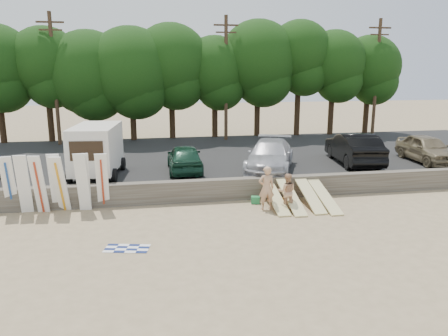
{
  "coord_description": "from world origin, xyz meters",
  "views": [
    {
      "loc": [
        -4.0,
        -16.19,
        6.0
      ],
      "look_at": [
        -0.51,
        3.0,
        1.52
      ],
      "focal_mm": 35.0,
      "sensor_mm": 36.0,
      "label": 1
    }
  ],
  "objects_px": {
    "car_1": "(185,158)",
    "car_2": "(270,156)",
    "box_trailer": "(96,148)",
    "beachgoer_b": "(287,192)",
    "car_4": "(427,149)",
    "beachgoer_a": "(266,188)",
    "car_3": "(354,148)",
    "cooler": "(255,200)"
  },
  "relations": [
    {
      "from": "box_trailer",
      "to": "car_2",
      "type": "xyz_separation_m",
      "value": [
        8.83,
        -0.42,
        -0.63
      ]
    },
    {
      "from": "car_2",
      "to": "car_4",
      "type": "xyz_separation_m",
      "value": [
        9.49,
        0.5,
        -0.01
      ]
    },
    {
      "from": "car_1",
      "to": "beachgoer_b",
      "type": "xyz_separation_m",
      "value": [
        3.94,
        -4.93,
        -0.62
      ]
    },
    {
      "from": "box_trailer",
      "to": "beachgoer_a",
      "type": "relative_size",
      "value": 2.19
    },
    {
      "from": "box_trailer",
      "to": "car_3",
      "type": "relative_size",
      "value": 0.78
    },
    {
      "from": "car_2",
      "to": "beachgoer_b",
      "type": "xyz_separation_m",
      "value": [
        -0.5,
        -4.39,
        -0.69
      ]
    },
    {
      "from": "box_trailer",
      "to": "cooler",
      "type": "height_order",
      "value": "box_trailer"
    },
    {
      "from": "beachgoer_b",
      "to": "box_trailer",
      "type": "bearing_deg",
      "value": -15.75
    },
    {
      "from": "beachgoer_a",
      "to": "beachgoer_b",
      "type": "relative_size",
      "value": 1.19
    },
    {
      "from": "car_3",
      "to": "car_2",
      "type": "bearing_deg",
      "value": 16.74
    },
    {
      "from": "beachgoer_b",
      "to": "car_3",
      "type": "bearing_deg",
      "value": -122.91
    },
    {
      "from": "beachgoer_a",
      "to": "beachgoer_b",
      "type": "xyz_separation_m",
      "value": [
        0.87,
        -0.18,
        -0.16
      ]
    },
    {
      "from": "beachgoer_a",
      "to": "car_1",
      "type": "bearing_deg",
      "value": -56.62
    },
    {
      "from": "car_4",
      "to": "beachgoer_b",
      "type": "xyz_separation_m",
      "value": [
        -10.0,
        -4.89,
        -0.68
      ]
    },
    {
      "from": "car_4",
      "to": "beachgoer_b",
      "type": "distance_m",
      "value": 11.15
    },
    {
      "from": "box_trailer",
      "to": "car_1",
      "type": "xyz_separation_m",
      "value": [
        4.39,
        0.11,
        -0.7
      ]
    },
    {
      "from": "car_2",
      "to": "cooler",
      "type": "bearing_deg",
      "value": -93.95
    },
    {
      "from": "box_trailer",
      "to": "beachgoer_a",
      "type": "distance_m",
      "value": 8.87
    },
    {
      "from": "beachgoer_a",
      "to": "car_2",
      "type": "bearing_deg",
      "value": -107.48
    },
    {
      "from": "box_trailer",
      "to": "cooler",
      "type": "xyz_separation_m",
      "value": [
        7.23,
        -3.72,
        -1.97
      ]
    },
    {
      "from": "car_2",
      "to": "car_1",
      "type": "bearing_deg",
      "value": -164.88
    },
    {
      "from": "car_3",
      "to": "car_4",
      "type": "distance_m",
      "value": 4.37
    },
    {
      "from": "car_1",
      "to": "cooler",
      "type": "relative_size",
      "value": 11.2
    },
    {
      "from": "car_4",
      "to": "cooler",
      "type": "height_order",
      "value": "car_4"
    },
    {
      "from": "car_1",
      "to": "car_2",
      "type": "relative_size",
      "value": 0.78
    },
    {
      "from": "beachgoer_b",
      "to": "cooler",
      "type": "bearing_deg",
      "value": -30.43
    },
    {
      "from": "car_3",
      "to": "beachgoer_a",
      "type": "distance_m",
      "value": 8.26
    },
    {
      "from": "beachgoer_b",
      "to": "car_1",
      "type": "bearing_deg",
      "value": -37.09
    },
    {
      "from": "box_trailer",
      "to": "car_3",
      "type": "xyz_separation_m",
      "value": [
        13.97,
        0.41,
        -0.54
      ]
    },
    {
      "from": "car_4",
      "to": "beachgoer_b",
      "type": "relative_size",
      "value": 2.85
    },
    {
      "from": "box_trailer",
      "to": "car_4",
      "type": "xyz_separation_m",
      "value": [
        18.33,
        0.07,
        -0.64
      ]
    },
    {
      "from": "beachgoer_a",
      "to": "beachgoer_b",
      "type": "height_order",
      "value": "beachgoer_a"
    },
    {
      "from": "car_1",
      "to": "beachgoer_a",
      "type": "xyz_separation_m",
      "value": [
        3.07,
        -4.76,
        -0.47
      ]
    },
    {
      "from": "beachgoer_a",
      "to": "beachgoer_b",
      "type": "bearing_deg",
      "value": 169.06
    },
    {
      "from": "car_1",
      "to": "car_4",
      "type": "relative_size",
      "value": 0.93
    },
    {
      "from": "box_trailer",
      "to": "beachgoer_b",
      "type": "xyz_separation_m",
      "value": [
        8.33,
        -4.82,
        -1.32
      ]
    },
    {
      "from": "car_4",
      "to": "beachgoer_a",
      "type": "height_order",
      "value": "car_4"
    },
    {
      "from": "beachgoer_b",
      "to": "car_4",
      "type": "bearing_deg",
      "value": -139.64
    },
    {
      "from": "beachgoer_a",
      "to": "car_3",
      "type": "bearing_deg",
      "value": -141.69
    },
    {
      "from": "box_trailer",
      "to": "car_2",
      "type": "height_order",
      "value": "box_trailer"
    },
    {
      "from": "car_1",
      "to": "cooler",
      "type": "xyz_separation_m",
      "value": [
        2.83,
        -3.84,
        -1.26
      ]
    },
    {
      "from": "car_4",
      "to": "cooler",
      "type": "bearing_deg",
      "value": -157.58
    }
  ]
}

